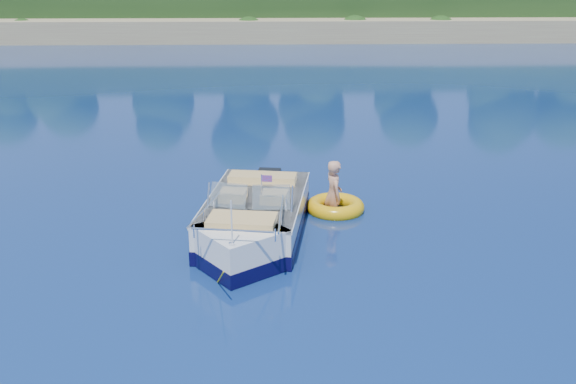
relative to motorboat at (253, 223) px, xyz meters
name	(u,v)px	position (x,y,z in m)	size (l,w,h in m)	color
ground	(154,277)	(-1.67, -1.60, -0.33)	(160.00, 160.00, 0.00)	#0A1A48
shoreline	(250,4)	(-1.67, 62.17, 0.65)	(170.00, 59.00, 6.00)	#947956
motorboat	(253,223)	(0.00, 0.00, 0.00)	(2.31, 5.10, 1.70)	white
tow_tube	(335,207)	(1.75, 1.45, -0.24)	(1.65, 1.65, 0.33)	#EEAB0B
boy	(333,212)	(1.68, 1.36, -0.33)	(0.58, 0.38, 1.60)	tan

